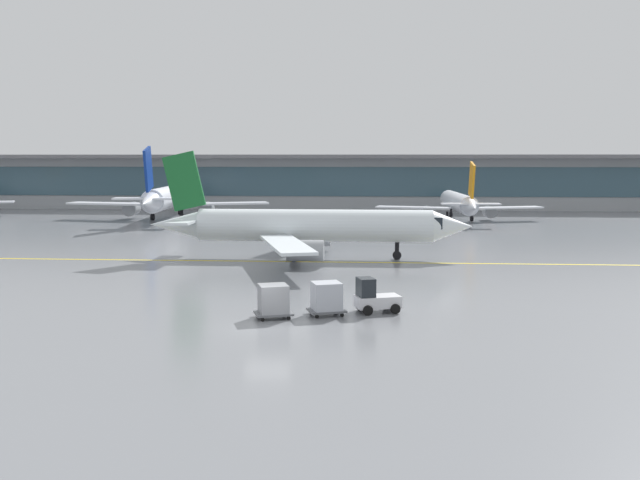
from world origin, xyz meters
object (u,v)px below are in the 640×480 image
gate_airplane_1 (169,198)px  cargo_dolly_lead (327,297)px  gate_airplane_2 (458,203)px  cargo_dolly_trailing (273,300)px  taxiing_regional_jet (311,227)px  baggage_tug (374,298)px

gate_airplane_1 → cargo_dolly_lead: size_ratio=12.90×
gate_airplane_2 → cargo_dolly_trailing: gate_airplane_2 is taller
taxiing_regional_jet → cargo_dolly_trailing: size_ratio=11.80×
cargo_dolly_lead → gate_airplane_1: bearing=95.3°
gate_airplane_2 → taxiing_regional_jet: size_ratio=0.89×
cargo_dolly_lead → cargo_dolly_trailing: size_ratio=1.00×
taxiing_regional_jet → gate_airplane_1: bearing=121.8°
gate_airplane_2 → cargo_dolly_trailing: 67.06m
cargo_dolly_lead → cargo_dolly_trailing: (-3.00, -0.97, 0.00)m
cargo_dolly_trailing → baggage_tug: bearing=-0.0°
gate_airplane_1 → taxiing_regional_jet: size_ratio=1.09×
taxiing_regional_jet → gate_airplane_2: bearing=65.9°
taxiing_regional_jet → cargo_dolly_lead: (2.72, -23.07, -1.87)m
taxiing_regional_jet → baggage_tug: (5.50, -22.17, -2.04)m
taxiing_regional_jet → cargo_dolly_trailing: taxiing_regional_jet is taller
gate_airplane_2 → taxiing_regional_jet: taxiing_regional_jet is taller
gate_airplane_2 → baggage_tug: (-12.85, -62.52, -1.70)m
gate_airplane_2 → baggage_tug: gate_airplane_2 is taller
gate_airplane_1 → cargo_dolly_lead: bearing=-161.0°
taxiing_regional_jet → baggage_tug: 22.93m
gate_airplane_2 → taxiing_regional_jet: 44.34m
gate_airplane_2 → baggage_tug: bearing=166.4°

